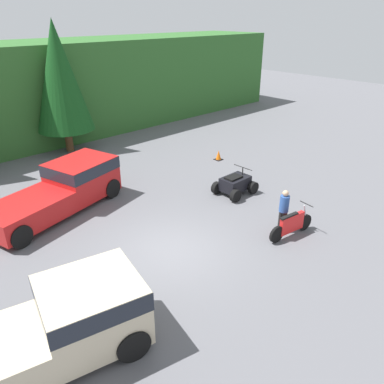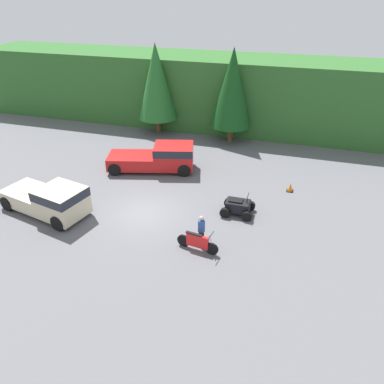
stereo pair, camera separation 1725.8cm
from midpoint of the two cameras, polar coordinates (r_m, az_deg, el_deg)
The scene contains 8 objects.
ground_plane at distance 15.64m, azimuth -36.32°, elevation -17.96°, with size 80.00×80.00×0.00m, color #5B5B60.
tree_mid_left at distance 25.31m, azimuth -38.20°, elevation 8.34°, with size 3.24×3.24×7.35m.
pickup_truck_red at distance 19.96m, azimuth -42.76°, elevation -7.27°, with size 6.18×3.57×1.82m.
pickup_truck_second at distance 14.81m, azimuth -56.12°, elevation -23.37°, with size 5.53×3.22×1.82m.
dirt_bike at distance 14.00m, azimuth -19.16°, elevation -16.46°, with size 2.16×0.62×1.15m.
quad_atv at distance 17.28m, azimuth -20.96°, elevation -7.99°, with size 1.81×1.35×1.17m.
rider_person at distance 14.06m, azimuth -20.00°, elevation -13.99°, with size 0.43×0.43×1.70m.
traffic_cone at distance 21.09m, azimuth -18.23°, elevation -1.85°, with size 0.42×0.42×0.55m.
Camera 1 is at (-7.00, -8.45, 7.56)m, focal length 35.00 mm.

